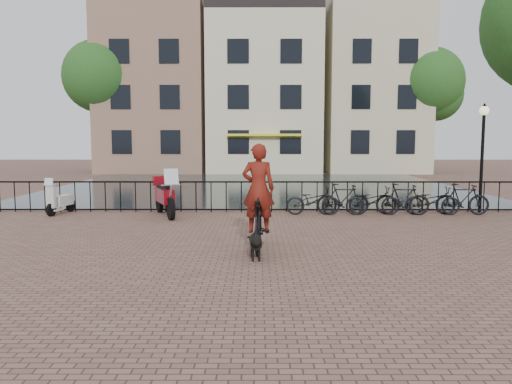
{
  "coord_description": "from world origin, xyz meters",
  "views": [
    {
      "loc": [
        0.04,
        -8.34,
        2.41
      ],
      "look_at": [
        0.0,
        3.0,
        1.2
      ],
      "focal_mm": 35.0,
      "sensor_mm": 36.0,
      "label": 1
    }
  ],
  "objects_px": {
    "motorcycle": "(165,191)",
    "dog": "(255,245)",
    "lamp_post": "(483,140)",
    "cyclist": "(258,203)",
    "scooter": "(61,195)"
  },
  "relations": [
    {
      "from": "motorcycle",
      "to": "dog",
      "type": "bearing_deg",
      "value": -85.55
    },
    {
      "from": "cyclist",
      "to": "motorcycle",
      "type": "bearing_deg",
      "value": -55.14
    },
    {
      "from": "cyclist",
      "to": "dog",
      "type": "distance_m",
      "value": 1.16
    },
    {
      "from": "dog",
      "to": "scooter",
      "type": "height_order",
      "value": "scooter"
    },
    {
      "from": "scooter",
      "to": "motorcycle",
      "type": "bearing_deg",
      "value": 5.28
    },
    {
      "from": "cyclist",
      "to": "scooter",
      "type": "xyz_separation_m",
      "value": [
        -6.35,
        5.18,
        -0.41
      ]
    },
    {
      "from": "lamp_post",
      "to": "dog",
      "type": "height_order",
      "value": "lamp_post"
    },
    {
      "from": "scooter",
      "to": "lamp_post",
      "type": "bearing_deg",
      "value": 12.7
    },
    {
      "from": "dog",
      "to": "motorcycle",
      "type": "height_order",
      "value": "motorcycle"
    },
    {
      "from": "lamp_post",
      "to": "cyclist",
      "type": "bearing_deg",
      "value": -143.9
    },
    {
      "from": "lamp_post",
      "to": "cyclist",
      "type": "height_order",
      "value": "lamp_post"
    },
    {
      "from": "cyclist",
      "to": "scooter",
      "type": "height_order",
      "value": "cyclist"
    },
    {
      "from": "motorcycle",
      "to": "scooter",
      "type": "distance_m",
      "value": 3.46
    },
    {
      "from": "scooter",
      "to": "dog",
      "type": "bearing_deg",
      "value": -31.39
    },
    {
      "from": "motorcycle",
      "to": "scooter",
      "type": "height_order",
      "value": "motorcycle"
    }
  ]
}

